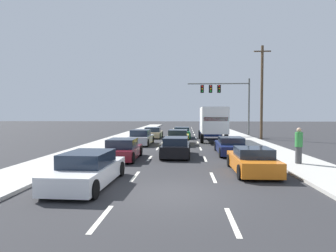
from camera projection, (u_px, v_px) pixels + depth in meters
The scene contains 17 objects.
ground_plane at pixel (181, 136), 34.65m from camera, with size 140.00×140.00×0.00m, color #2B2B2D.
sidewalk_right at pixel (245, 140), 29.25m from camera, with size 2.93×80.00×0.14m, color #B2AFA8.
sidewalk_left at pixel (118, 139), 30.07m from camera, with size 2.93×80.00×0.14m, color #B2AFA8.
lane_markings at pixel (181, 140), 29.72m from camera, with size 3.54×57.00×0.01m.
car_tan at pixel (153, 133), 32.35m from camera, with size 1.98×4.41×1.22m.
car_silver at pixel (141, 138), 25.06m from camera, with size 1.91×4.20×1.35m.
car_maroon at pixel (123, 150), 17.00m from camera, with size 1.92×4.05×1.26m.
car_white at pixel (88, 170), 10.79m from camera, with size 2.00×4.53×1.30m.
car_green at pixel (182, 133), 32.15m from camera, with size 1.97×4.39×1.25m.
car_yellow at pixel (178, 138), 25.28m from camera, with size 2.04×4.46×1.33m.
car_black at pixel (176, 147), 18.16m from camera, with size 1.87×4.19×1.26m.
box_truck at pixel (212, 122), 28.22m from camera, with size 2.63×7.38×3.39m.
car_navy at pixel (230, 146), 19.26m from camera, with size 1.93×4.67×1.18m.
car_orange at pixel (252, 161), 13.09m from camera, with size 1.85×4.07×1.20m.
traffic_signal_mast at pixel (221, 93), 34.95m from camera, with size 7.66×0.69×7.10m.
utility_pole_mid at pixel (262, 91), 30.34m from camera, with size 1.80×0.28×10.05m.
pedestrian_near_corner at pixel (299, 145), 14.77m from camera, with size 0.38×0.38×1.88m.
Camera 1 is at (0.50, -9.60, 2.74)m, focal length 30.16 mm.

